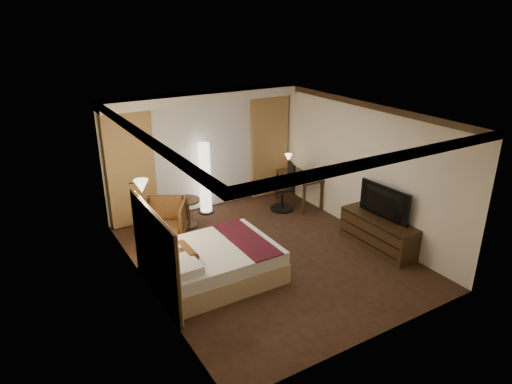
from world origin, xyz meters
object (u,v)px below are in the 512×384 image
floor_lamp (205,178)px  television (380,202)px  bed (215,263)px  armchair (164,218)px  desk (299,190)px  side_table (187,213)px  office_chair (282,187)px  dresser (378,233)px

floor_lamp → television: floor_lamp is taller
floor_lamp → television: bearing=-57.2°
bed → armchair: 1.93m
television → desk: bearing=-2.9°
side_table → office_chair: (2.22, -0.31, 0.26)m
bed → television: 3.28m
bed → side_table: 2.20m
office_chair → television: (0.52, -2.48, 0.40)m
dresser → bed: bearing=168.7°
dresser → television: size_ratio=1.41×
office_chair → side_table: bearing=-170.0°
floor_lamp → desk: floor_lamp is taller
floor_lamp → dresser: (2.13, -3.25, -0.51)m
office_chair → dresser: office_chair is taller
armchair → floor_lamp: size_ratio=0.52×
dresser → office_chair: bearing=102.6°
floor_lamp → office_chair: floor_lamp is taller
office_chair → dresser: 2.56m
armchair → bed: bearing=-53.3°
side_table → dresser: size_ratio=0.38×
office_chair → television: 2.57m
dresser → television: television is taller
desk → television: size_ratio=1.05×
floor_lamp → office_chair: size_ratio=1.46×
floor_lamp → desk: 2.24m
dresser → television: 0.65m
armchair → desk: (3.32, -0.02, -0.05)m
bed → side_table: side_table is taller
desk → floor_lamp: bearing=161.0°
desk → office_chair: office_chair is taller
armchair → dresser: 4.23m
office_chair → dresser: bearing=-59.4°
armchair → television: 4.23m
office_chair → dresser: (0.55, -2.48, -0.25)m
armchair → floor_lamp: 1.47m
floor_lamp → desk: size_ratio=1.37×
bed → dresser: bearing=-11.3°
office_chair → television: office_chair is taller
side_table → office_chair: bearing=-8.0°
armchair → office_chair: office_chair is taller
office_chair → desk: bearing=23.8°
armchair → floor_lamp: bearing=60.2°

